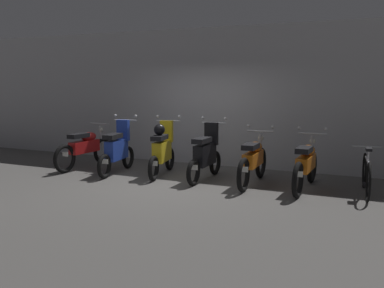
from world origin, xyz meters
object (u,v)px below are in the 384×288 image
motorbike_slot_1 (117,150)px  motorbike_slot_4 (253,160)px  motorbike_slot_3 (206,155)px  motorbike_slot_0 (85,148)px  bicycle (366,175)px  motorbike_slot_2 (162,149)px  motorbike_slot_5 (306,164)px

motorbike_slot_1 → motorbike_slot_4: motorbike_slot_1 is taller
motorbike_slot_3 → motorbike_slot_1: bearing=-175.0°
motorbike_slot_3 → motorbike_slot_4: bearing=-0.8°
motorbike_slot_0 → bicycle: 6.20m
motorbike_slot_1 → bicycle: size_ratio=0.97×
motorbike_slot_0 → bicycle: size_ratio=1.13×
motorbike_slot_0 → motorbike_slot_2: size_ratio=1.17×
bicycle → motorbike_slot_0: bearing=-179.4°
motorbike_slot_5 → motorbike_slot_1: bearing=-177.8°
motorbike_slot_4 → motorbike_slot_1: bearing=-176.9°
motorbike_slot_0 → motorbike_slot_2: bearing=0.9°
motorbike_slot_4 → bicycle: size_ratio=1.13×
motorbike_slot_0 → motorbike_slot_4: bearing=-0.1°
motorbike_slot_1 → motorbike_slot_5: motorbike_slot_1 is taller
motorbike_slot_0 → motorbike_slot_5: size_ratio=1.00×
motorbike_slot_1 → motorbike_slot_2: (1.03, 0.21, 0.04)m
motorbike_slot_2 → bicycle: motorbike_slot_2 is taller
motorbike_slot_0 → motorbike_slot_4: 4.11m
motorbike_slot_1 → motorbike_slot_3: 2.07m
motorbike_slot_0 → motorbike_slot_4: size_ratio=1.00×
motorbike_slot_0 → motorbike_slot_2: 2.05m
motorbike_slot_1 → motorbike_slot_4: size_ratio=0.86×
motorbike_slot_3 → motorbike_slot_5: motorbike_slot_3 is taller
motorbike_slot_1 → motorbike_slot_5: bearing=2.2°
motorbike_slot_2 → bicycle: size_ratio=0.97×
motorbike_slot_0 → motorbike_slot_1: size_ratio=1.16×
motorbike_slot_4 → motorbike_slot_5: (1.03, -0.01, 0.00)m
motorbike_slot_3 → motorbike_slot_2: bearing=178.7°
motorbike_slot_3 → motorbike_slot_0: bearing=-179.8°
motorbike_slot_3 → bicycle: 3.12m
motorbike_slot_2 → motorbike_slot_4: motorbike_slot_2 is taller
motorbike_slot_0 → motorbike_slot_1: (1.02, -0.17, 0.04)m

